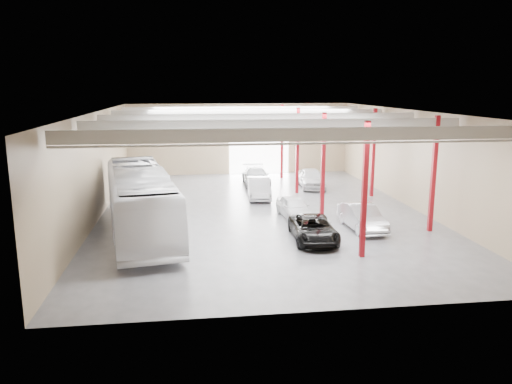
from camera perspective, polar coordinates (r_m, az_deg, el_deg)
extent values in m
cube|color=#4C4C51|center=(35.08, 0.65, -2.29)|extent=(22.00, 32.00, 0.01)
cube|color=#B5B5B0|center=(34.05, 0.68, 9.21)|extent=(22.00, 32.00, 0.12)
cube|color=#79664B|center=(50.16, -1.95, 6.07)|extent=(22.00, 0.12, 7.00)
cube|color=#79664B|center=(19.02, 7.56, -3.80)|extent=(22.00, 0.12, 7.00)
cube|color=#79664B|center=(34.60, -17.70, 2.86)|extent=(0.12, 32.00, 7.00)
cube|color=#79664B|center=(37.56, 17.55, 3.54)|extent=(0.12, 32.00, 7.00)
cube|color=white|center=(50.36, 0.34, 4.96)|extent=(6.00, 0.20, 5.00)
cube|color=maroon|center=(25.71, 12.30, 0.16)|extent=(0.25, 0.25, 7.00)
cube|color=maroon|center=(33.22, 7.67, 2.96)|extent=(0.25, 0.25, 7.00)
cube|color=maroon|center=(40.92, 4.75, 4.71)|extent=(0.25, 0.25, 7.00)
cube|color=maroon|center=(47.73, 2.97, 5.76)|extent=(0.25, 0.25, 7.00)
cube|color=maroon|center=(31.58, 19.63, 1.90)|extent=(0.25, 0.25, 7.00)
cube|color=maroon|center=(40.63, 13.26, 4.38)|extent=(0.25, 0.25, 7.00)
cube|color=#ADADA8|center=(22.29, 5.11, 6.55)|extent=(21.60, 0.15, 0.60)
cube|color=#ADADA8|center=(22.33, 5.09, 5.53)|extent=(21.60, 0.10, 0.10)
cube|color=#ADADA8|center=(28.16, 2.44, 7.70)|extent=(21.60, 0.15, 0.60)
cube|color=#ADADA8|center=(28.19, 2.43, 6.89)|extent=(21.60, 0.10, 0.10)
cube|color=#ADADA8|center=(34.07, 0.68, 8.45)|extent=(21.60, 0.15, 0.60)
cube|color=#ADADA8|center=(34.10, 0.68, 7.78)|extent=(21.60, 0.10, 0.10)
cube|color=#ADADA8|center=(40.01, -0.56, 8.97)|extent=(21.60, 0.15, 0.60)
cube|color=#ADADA8|center=(40.03, -0.56, 8.40)|extent=(21.60, 0.10, 0.10)
cube|color=#ADADA8|center=(45.96, -1.49, 9.35)|extent=(21.60, 0.15, 0.60)
cube|color=#ADADA8|center=(45.98, -1.48, 8.85)|extent=(21.60, 0.10, 0.10)
imported|color=white|center=(30.39, -13.10, -1.01)|extent=(5.71, 14.58, 3.96)
imported|color=black|center=(28.63, 6.58, -4.20)|extent=(2.61, 5.18, 1.41)
imported|color=silver|center=(33.52, 4.38, -1.72)|extent=(2.09, 4.40, 1.45)
imported|color=#BCBCC1|center=(39.31, 0.35, 0.46)|extent=(2.07, 4.97, 1.60)
imported|color=slate|center=(44.43, -0.01, 1.80)|extent=(2.40, 5.57, 1.60)
imported|color=#BCBBC0|center=(31.34, 12.03, -2.82)|extent=(1.87, 4.82, 1.57)
imported|color=silver|center=(43.60, 6.33, 1.58)|extent=(2.33, 5.04, 1.67)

